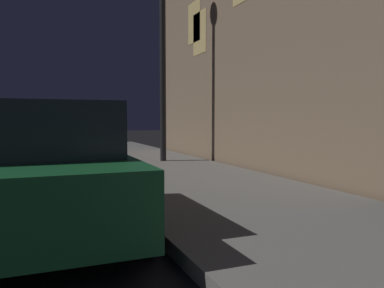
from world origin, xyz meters
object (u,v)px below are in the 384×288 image
at_px(car_green, 33,167).
at_px(car_silver, 35,140).
at_px(street_lamp, 163,22).
at_px(car_yellow_cab, 35,132).

height_order(car_green, car_silver, same).
distance_m(car_green, street_lamp, 6.57).
xyz_separation_m(car_yellow_cab, street_lamp, (3.15, -7.48, 3.08)).
height_order(car_green, car_yellow_cab, same).
xyz_separation_m(car_green, car_silver, (0.00, 6.09, -0.01)).
relative_size(car_silver, car_yellow_cab, 1.03).
height_order(car_silver, street_lamp, street_lamp).
bearing_deg(car_yellow_cab, car_silver, -90.02).
bearing_deg(car_yellow_cab, car_green, -90.01).
bearing_deg(car_green, car_yellow_cab, 89.99).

